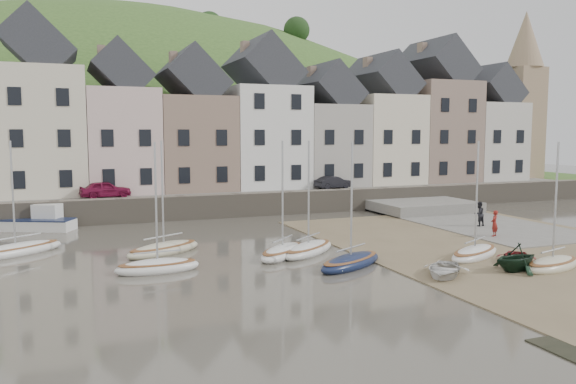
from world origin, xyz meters
name	(u,v)px	position (x,y,z in m)	size (l,w,h in m)	color
ground	(331,263)	(0.00, 0.00, 0.00)	(160.00, 160.00, 0.00)	#433E34
quay_land	(196,189)	(0.00, 32.00, 0.75)	(90.00, 30.00, 1.50)	#355622
quay_street	(225,192)	(0.00, 20.50, 1.55)	(70.00, 7.00, 0.10)	slate
seawall	(237,205)	(0.00, 17.00, 0.90)	(70.00, 1.20, 1.80)	slate
beach	(505,246)	(11.00, 0.00, 0.03)	(18.00, 26.00, 0.06)	brown
slipway	(470,222)	(15.00, 8.00, 0.06)	(8.00, 18.00, 0.12)	slate
hillside	(124,299)	(-5.00, 60.00, -17.99)	(134.40, 84.00, 84.00)	#355622
townhouse_terrace	(233,123)	(1.76, 24.00, 7.32)	(61.05, 8.00, 13.93)	silver
church_spire	(523,90)	(34.55, 24.00, 11.06)	(4.00, 4.00, 18.00)	#997F60
sailboat_0	(16,250)	(-14.95, 7.88, 0.26)	(5.32, 4.34, 6.32)	white
sailboat_1	(158,266)	(-8.42, 1.31, 0.27)	(4.03, 1.66, 6.32)	white
sailboat_2	(164,249)	(-7.49, 5.31, 0.26)	(4.86, 3.70, 6.32)	beige
sailboat_3	(283,252)	(-1.76, 2.25, 0.26)	(4.13, 4.10, 6.32)	white
sailboat_4	(308,249)	(-0.20, 2.43, 0.26)	(4.63, 4.16, 6.32)	white
sailboat_5	(351,261)	(0.54, -1.09, 0.26)	(4.79, 3.64, 6.32)	#141E3E
sailboat_6	(475,253)	(7.50, -1.68, 0.26)	(4.71, 3.45, 6.32)	white
sailboat_7	(553,264)	(9.27, -5.11, 0.27)	(4.26, 2.57, 6.32)	beige
motorboat_2	(40,221)	(-14.06, 15.93, 0.58)	(5.08, 3.63, 1.70)	white
rowboat_white	(444,269)	(3.50, -4.47, 0.37)	(2.12, 2.97, 0.62)	silver
rowboat_green	(516,257)	(7.19, -4.93, 0.73)	(2.18, 2.53, 1.33)	black
rowboat_red	(516,258)	(8.38, -3.70, 0.34)	(1.95, 2.73, 0.57)	maroon
person_red	(494,223)	(12.34, 2.44, 0.93)	(0.59, 0.39, 1.62)	maroon
person_dark	(479,214)	(14.03, 5.91, 0.96)	(0.82, 0.64, 1.69)	black
car_left	(105,189)	(-9.55, 19.50, 2.24)	(1.51, 3.75, 1.28)	maroon
car_right	(333,182)	(9.51, 19.50, 2.16)	(1.19, 3.42, 1.13)	black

